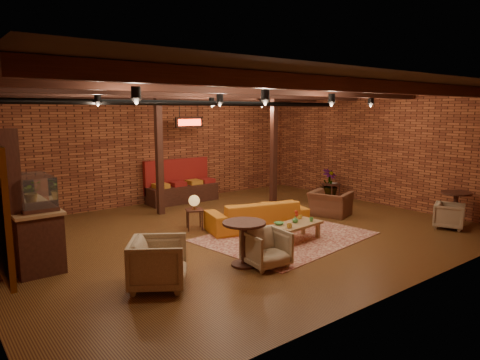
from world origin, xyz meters
TOP-DOWN VIEW (x-y plane):
  - floor at (0.00, 0.00)m, footprint 10.00×10.00m
  - ceiling at (0.00, 0.00)m, footprint 10.00×8.00m
  - wall_back at (0.00, 4.00)m, footprint 10.00×0.02m
  - wall_front at (0.00, -4.00)m, footprint 10.00×0.02m
  - wall_right at (5.00, 0.00)m, footprint 0.02×8.00m
  - ceiling_beams at (0.00, 0.00)m, footprint 9.80×6.40m
  - ceiling_pipe at (0.00, 1.60)m, footprint 9.60×0.12m
  - post_left at (-0.60, 2.60)m, footprint 0.16×0.16m
  - post_right at (2.80, 2.00)m, footprint 0.16×0.16m
  - service_counter at (-4.10, 1.00)m, footprint 0.80×2.50m
  - plant_counter at (-4.00, 1.20)m, footprint 0.35×0.39m
  - chalkboard_menu at (-4.93, -2.30)m, footprint 0.08×0.96m
  - banquette at (0.60, 3.55)m, footprint 2.10×0.70m
  - service_sign at (0.60, 3.10)m, footprint 0.86×0.06m
  - ceiling_spotlights at (0.00, 0.00)m, footprint 6.40×4.40m
  - rug at (0.55, -0.91)m, footprint 3.71×3.03m
  - sofa at (0.46, -0.05)m, footprint 2.42×1.44m
  - coffee_table at (0.52, -1.25)m, footprint 1.16×0.67m
  - side_table_lamp at (-0.67, 0.80)m, footprint 0.50×0.50m
  - round_table_left at (-1.20, -1.71)m, footprint 0.75×0.75m
  - armchair_a at (-2.81, -1.65)m, footprint 1.09×1.11m
  - armchair_b at (-0.92, -1.97)m, footprint 0.74×0.70m
  - armchair_right at (2.78, -0.22)m, footprint 0.90×1.11m
  - side_table_book at (4.40, 1.14)m, footprint 0.44×0.44m
  - round_table_right at (4.40, -2.62)m, footprint 0.67×0.67m
  - armchair_far at (4.03, -2.68)m, footprint 0.80×0.78m
  - plant_tall at (4.40, 1.23)m, footprint 1.65×1.65m

SIDE VIEW (x-z plane):
  - floor at x=0.00m, z-range 0.00..0.00m
  - rug at x=0.55m, z-range 0.00..0.01m
  - armchair_far at x=4.03m, z-range 0.00..0.64m
  - sofa at x=0.46m, z-range 0.00..0.66m
  - coffee_table at x=0.52m, z-range 0.03..0.66m
  - armchair_b at x=-0.92m, z-range 0.00..0.70m
  - armchair_right at x=2.78m, z-range 0.00..0.84m
  - armchair_a at x=-2.81m, z-range 0.00..0.84m
  - side_table_book at x=4.40m, z-range 0.20..0.70m
  - banquette at x=0.60m, z-range 0.00..1.00m
  - round_table_right at x=4.40m, z-range 0.13..0.92m
  - round_table_left at x=-1.20m, z-range 0.14..0.92m
  - side_table_lamp at x=-0.67m, z-range 0.21..1.00m
  - service_counter at x=-4.10m, z-range 0.00..1.60m
  - plant_counter at x=-4.00m, z-range 1.07..1.37m
  - plant_tall at x=4.40m, z-range 0.00..2.74m
  - wall_back at x=0.00m, z-range 0.00..3.20m
  - wall_front at x=0.00m, z-range 0.00..3.20m
  - wall_right at x=5.00m, z-range 0.00..3.20m
  - post_left at x=-0.60m, z-range 0.00..3.20m
  - post_right at x=2.80m, z-range 0.00..3.20m
  - chalkboard_menu at x=-4.93m, z-range 0.87..2.33m
  - service_sign at x=0.60m, z-range 2.20..2.50m
  - ceiling_pipe at x=0.00m, z-range 2.79..2.91m
  - ceiling_spotlights at x=0.00m, z-range 2.72..3.00m
  - ceiling_beams at x=0.00m, z-range 2.97..3.19m
  - ceiling at x=0.00m, z-range 3.19..3.21m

